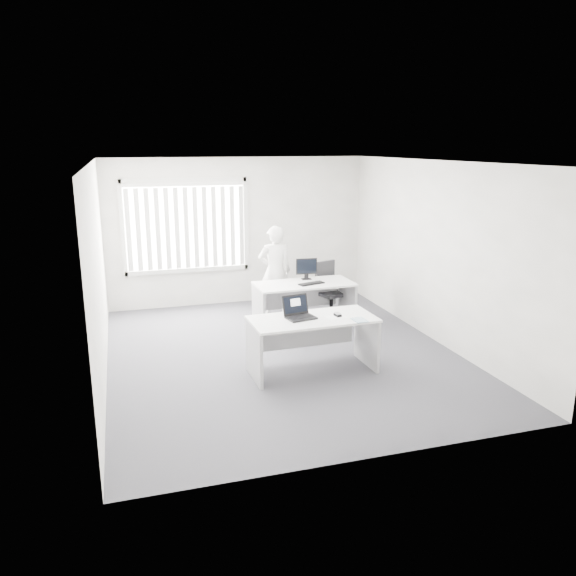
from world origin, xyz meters
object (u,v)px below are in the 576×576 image
object	(u,v)px
desk_far	(304,295)
monitor	(306,269)
laptop	(301,308)
office_chair	(330,300)
person	(275,271)
desk_near	(312,333)

from	to	relation	value
desk_far	monitor	bearing A→B (deg)	62.13
laptop	office_chair	bearing A→B (deg)	49.84
person	monitor	bearing A→B (deg)	135.48
desk_far	office_chair	xyz separation A→B (m)	(0.62, 0.38, -0.23)
desk_near	office_chair	size ratio (longest dim) A/B	1.71
office_chair	laptop	world-z (taller)	laptop
desk_near	monitor	xyz separation A→B (m)	(0.65, 2.17, 0.39)
person	office_chair	bearing A→B (deg)	163.46
desk_near	monitor	bearing A→B (deg)	71.74
desk_far	laptop	size ratio (longest dim) A/B	4.44
desk_near	person	distance (m)	2.68
desk_near	laptop	size ratio (longest dim) A/B	4.54
office_chair	monitor	xyz separation A→B (m)	(-0.50, -0.14, 0.63)
office_chair	person	world-z (taller)	person
monitor	office_chair	bearing A→B (deg)	20.73
laptop	monitor	world-z (taller)	monitor
desk_far	laptop	bearing A→B (deg)	-110.99
monitor	desk_near	bearing A→B (deg)	-101.76
laptop	monitor	bearing A→B (deg)	58.88
desk_near	desk_far	bearing A→B (deg)	73.07
office_chair	desk_far	bearing A→B (deg)	-166.94
office_chair	monitor	size ratio (longest dim) A/B	2.70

